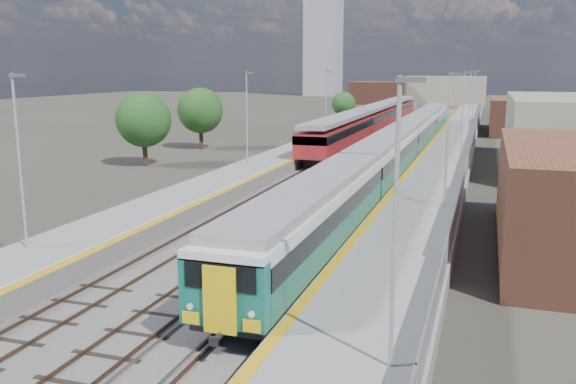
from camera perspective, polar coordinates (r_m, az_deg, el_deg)
The scene contains 11 objects.
ground at distance 64.02m, azimuth 10.15°, elevation 3.43°, with size 320.00×320.00×0.00m, color #47443A.
ballast_bed at distance 66.80m, azimuth 8.54°, elevation 3.84°, with size 10.50×155.00×0.06m, color #565451.
tracks at distance 68.34m, azimuth 9.27°, elevation 4.05°, with size 8.96×160.00×0.17m.
platform_right at distance 65.93m, azimuth 15.03°, elevation 3.92°, with size 4.70×155.00×8.52m.
platform_left at distance 68.17m, azimuth 2.89°, elevation 4.51°, with size 4.30×155.00×8.52m.
buildings at distance 153.80m, azimuth 8.21°, elevation 12.03°, with size 72.00×185.50×40.00m.
green_train at distance 55.86m, azimuth 10.62°, elevation 4.55°, with size 2.84×79.13×3.13m.
red_train at distance 81.80m, azimuth 8.10°, elevation 6.81°, with size 3.07×62.24×3.88m.
tree_a at distance 56.68m, azimuth -13.36°, elevation 6.59°, with size 4.95×4.95×6.71m.
tree_b at distance 68.09m, azimuth -8.20°, elevation 7.55°, with size 4.97×4.97×6.74m.
tree_c at distance 99.14m, azimuth 5.23°, elevation 8.21°, with size 3.82×3.82×5.18m.
Camera 1 is at (8.62, -12.85, 8.65)m, focal length 38.00 mm.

